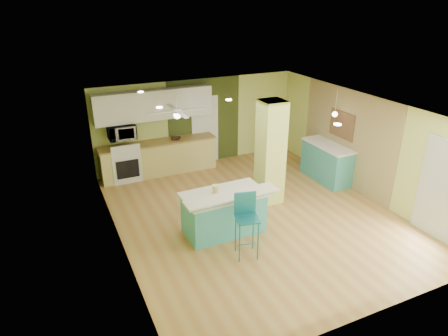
{
  "coord_description": "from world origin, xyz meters",
  "views": [
    {
      "loc": [
        -3.98,
        -6.95,
        4.64
      ],
      "look_at": [
        -0.59,
        0.4,
        1.13
      ],
      "focal_mm": 32.0,
      "sensor_mm": 36.0,
      "label": 1
    }
  ],
  "objects": [
    {
      "name": "floor",
      "position": [
        0.0,
        0.0,
        -0.01
      ],
      "size": [
        6.0,
        7.0,
        0.01
      ],
      "primitive_type": "cube",
      "color": "#A47139",
      "rests_on": "ground"
    },
    {
      "name": "ceiling",
      "position": [
        0.0,
        0.0,
        2.5
      ],
      "size": [
        6.0,
        7.0,
        0.01
      ],
      "primitive_type": "cube",
      "color": "white",
      "rests_on": "wall_back"
    },
    {
      "name": "wall_back",
      "position": [
        0.0,
        3.5,
        1.25
      ],
      "size": [
        6.0,
        0.01,
        2.5
      ],
      "primitive_type": "cube",
      "color": "#CDD974",
      "rests_on": "floor"
    },
    {
      "name": "wall_front",
      "position": [
        0.0,
        -3.5,
        1.25
      ],
      "size": [
        6.0,
        0.01,
        2.5
      ],
      "primitive_type": "cube",
      "color": "#CDD974",
      "rests_on": "floor"
    },
    {
      "name": "wall_left",
      "position": [
        -3.0,
        0.0,
        1.25
      ],
      "size": [
        0.01,
        7.0,
        2.5
      ],
      "primitive_type": "cube",
      "color": "#CDD974",
      "rests_on": "floor"
    },
    {
      "name": "wall_right",
      "position": [
        3.0,
        0.0,
        1.25
      ],
      "size": [
        0.01,
        7.0,
        2.5
      ],
      "primitive_type": "cube",
      "color": "#CDD974",
      "rests_on": "floor"
    },
    {
      "name": "wood_panel",
      "position": [
        2.99,
        0.6,
        1.25
      ],
      "size": [
        0.02,
        3.4,
        2.5
      ],
      "primitive_type": "cube",
      "color": "#8F7A51",
      "rests_on": "floor"
    },
    {
      "name": "olive_accent",
      "position": [
        0.2,
        3.49,
        1.25
      ],
      "size": [
        2.2,
        0.02,
        2.5
      ],
      "primitive_type": "cube",
      "color": "#3A451B",
      "rests_on": "floor"
    },
    {
      "name": "interior_door",
      "position": [
        0.2,
        3.46,
        1.0
      ],
      "size": [
        0.82,
        0.05,
        2.0
      ],
      "primitive_type": "cube",
      "color": "white",
      "rests_on": "floor"
    },
    {
      "name": "french_door",
      "position": [
        2.97,
        -2.3,
        1.05
      ],
      "size": [
        0.04,
        1.08,
        2.1
      ],
      "primitive_type": "cube",
      "color": "silver",
      "rests_on": "floor"
    },
    {
      "name": "column",
      "position": [
        0.65,
        0.5,
        1.25
      ],
      "size": [
        0.55,
        0.55,
        2.5
      ],
      "primitive_type": "cube",
      "color": "#C6CF60",
      "rests_on": "floor"
    },
    {
      "name": "kitchen_run",
      "position": [
        -1.3,
        3.2,
        0.47
      ],
      "size": [
        3.25,
        0.63,
        0.94
      ],
      "color": "#C9BC69",
      "rests_on": "floor"
    },
    {
      "name": "stove",
      "position": [
        -2.25,
        3.19,
        0.46
      ],
      "size": [
        0.76,
        0.66,
        1.08
      ],
      "color": "silver",
      "rests_on": "floor"
    },
    {
      "name": "upper_cabinets",
      "position": [
        -1.3,
        3.32,
        1.95
      ],
      "size": [
        3.2,
        0.34,
        0.8
      ],
      "primitive_type": "cube",
      "color": "white",
      "rests_on": "wall_back"
    },
    {
      "name": "microwave",
      "position": [
        -2.25,
        3.2,
        1.35
      ],
      "size": [
        0.7,
        0.48,
        0.39
      ],
      "primitive_type": "imported",
      "color": "white",
      "rests_on": "wall_back"
    },
    {
      "name": "ceiling_fan",
      "position": [
        -1.1,
        2.0,
        2.08
      ],
      "size": [
        1.41,
        1.41,
        0.61
      ],
      "color": "silver",
      "rests_on": "ceiling"
    },
    {
      "name": "pendant_lamp",
      "position": [
        2.65,
        0.75,
        1.88
      ],
      "size": [
        0.14,
        0.14,
        0.69
      ],
      "color": "white",
      "rests_on": "ceiling"
    },
    {
      "name": "wall_decor",
      "position": [
        2.96,
        0.8,
        1.55
      ],
      "size": [
        0.03,
        0.9,
        0.7
      ],
      "primitive_type": "cube",
      "color": "brown",
      "rests_on": "wood_panel"
    },
    {
      "name": "peninsula",
      "position": [
        -0.93,
        -0.34,
        0.48
      ],
      "size": [
        1.96,
        1.07,
        1.04
      ],
      "rotation": [
        0.0,
        0.0,
        0.02
      ],
      "color": "teal",
      "rests_on": "floor"
    },
    {
      "name": "bar_stool",
      "position": [
        -0.87,
        -1.2,
        0.85
      ],
      "size": [
        0.51,
        0.51,
        1.27
      ],
      "rotation": [
        0.0,
        0.0,
        -0.24
      ],
      "color": "#1C707F",
      "rests_on": "floor"
    },
    {
      "name": "side_counter",
      "position": [
        2.7,
        0.91,
        0.51
      ],
      "size": [
        0.66,
        1.56,
        1.01
      ],
      "color": "teal",
      "rests_on": "floor"
    },
    {
      "name": "fruit_bowl",
      "position": [
        -0.79,
        3.17,
        0.97
      ],
      "size": [
        0.35,
        0.35,
        0.07
      ],
      "primitive_type": "imported",
      "rotation": [
        0.0,
        0.0,
        -0.37
      ],
      "color": "#341E15",
      "rests_on": "kitchen_run"
    },
    {
      "name": "canister",
      "position": [
        -1.08,
        -0.23,
        0.99
      ],
      "size": [
        0.14,
        0.14,
        0.18
      ],
      "primitive_type": "cylinder",
      "color": "yellow",
      "rests_on": "peninsula"
    }
  ]
}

